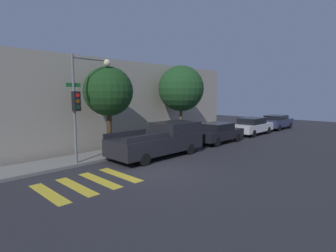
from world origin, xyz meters
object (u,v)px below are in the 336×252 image
Objects in this scene: traffic_light_pole at (83,93)px; sedan_near_corner at (217,132)px; sedan_far_end at (276,122)px; tree_midblock at (181,89)px; sedan_middle at (252,126)px; tree_near_corner at (108,92)px; pickup_truck at (161,140)px.

sedan_near_corner is (9.36, -1.27, -2.69)m from traffic_light_pole.
sedan_far_end is 12.67m from tree_midblock.
sedan_near_corner is 10.39m from sedan_far_end.
sedan_middle is (14.64, -1.27, -2.67)m from traffic_light_pole.
tree_near_corner is (-7.62, 1.84, 2.78)m from sedan_near_corner.
pickup_truck is 1.23× the size of sedan_middle.
tree_midblock is at bearing 4.27° from traffic_light_pole.
sedan_middle is (5.28, 0.00, 0.02)m from sedan_near_corner.
sedan_middle is 5.11m from sedan_far_end.
tree_midblock is at bearing 165.42° from sedan_middle.
tree_near_corner reaches higher than pickup_truck.
tree_near_corner is 5.85m from tree_midblock.
traffic_light_pole is 1.07× the size of tree_near_corner.
tree_near_corner is (-12.90, 1.84, 2.76)m from sedan_middle.
traffic_light_pole is 7.61m from tree_midblock.
sedan_near_corner is 0.96× the size of sedan_far_end.
sedan_far_end is at bearing 0.00° from sedan_near_corner.
traffic_light_pole is 19.97m from sedan_far_end.
tree_near_corner is (-2.09, 1.84, 2.61)m from pickup_truck.
traffic_light_pole reaches higher than pickup_truck.
sedan_near_corner is (5.53, -0.00, -0.16)m from pickup_truck.
traffic_light_pole is 0.95× the size of pickup_truck.
tree_near_corner is (-18.01, 1.84, 2.77)m from sedan_far_end.
sedan_near_corner is 0.94× the size of sedan_middle.
sedan_middle is at bearing -14.58° from tree_midblock.
pickup_truck is 1.13× the size of tree_near_corner.
tree_midblock reaches higher than pickup_truck.
pickup_truck is 1.30× the size of sedan_near_corner.
sedan_near_corner is 0.79× the size of tree_midblock.
tree_near_corner is 0.90× the size of tree_midblock.
sedan_middle is at bearing -4.96° from traffic_light_pole.
traffic_light_pole is 1.16× the size of sedan_middle.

